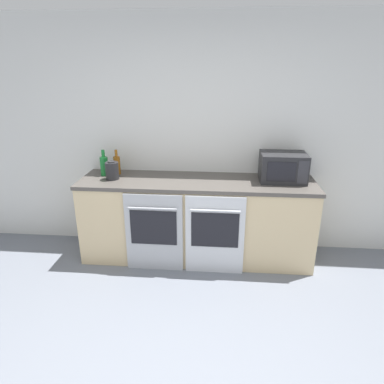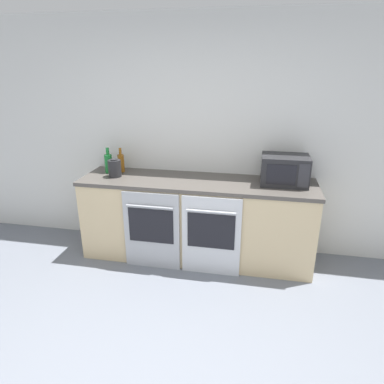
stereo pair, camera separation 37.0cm
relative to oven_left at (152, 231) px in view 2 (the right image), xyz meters
The scene contains 8 objects.
wall_back 1.18m from the oven_left, 58.54° to the left, with size 10.00×0.06×2.60m.
counter_back 0.54m from the oven_left, 38.70° to the left, with size 2.52×0.66×0.91m.
oven_left is the anchor object (origin of this frame).
oven_right 0.63m from the oven_left, ahead, with size 0.60×0.06×0.86m.
microwave 1.51m from the oven_left, 16.95° to the left, with size 0.47×0.36×0.30m.
bottle_amber 0.90m from the oven_left, 135.71° to the left, with size 0.07×0.07×0.28m.
bottle_green 0.95m from the oven_left, 145.59° to the left, with size 0.09×0.09×0.29m.
kettle 0.81m from the oven_left, 149.03° to the left, with size 0.14×0.14×0.20m.
Camera 2 is at (0.62, -1.38, 2.06)m, focal length 32.00 mm.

